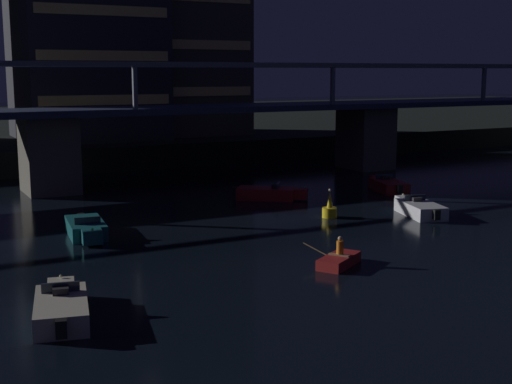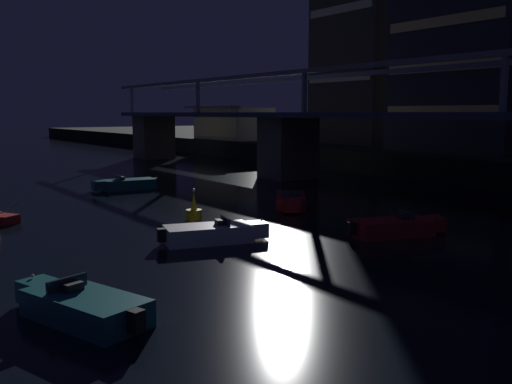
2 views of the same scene
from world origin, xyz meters
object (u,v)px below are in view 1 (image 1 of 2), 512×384
at_px(speedboat_mid_right, 419,208).
at_px(speedboat_far_left, 387,185).
at_px(speedboat_near_left, 61,308).
at_px(channel_buoy, 330,210).
at_px(tower_central, 185,22).
at_px(river_bridge, 225,127).
at_px(speedboat_mid_left, 86,229).
at_px(dinghy_with_paddler, 339,260).
at_px(speedboat_near_center, 269,193).
at_px(tower_west_tall, 85,35).

distance_m(speedboat_mid_right, speedboat_far_left, 8.97).
distance_m(speedboat_near_left, channel_buoy, 21.07).
xyz_separation_m(tower_central, speedboat_mid_right, (0.15, -36.90, -13.29)).
height_order(river_bridge, speedboat_far_left, river_bridge).
bearing_deg(speedboat_mid_left, dinghy_with_paddler, -52.54).
bearing_deg(channel_buoy, speedboat_mid_left, 172.18).
bearing_deg(tower_central, speedboat_near_left, -117.27).
bearing_deg(channel_buoy, speedboat_near_center, 91.81).
relative_size(channel_buoy, dinghy_with_paddler, 0.63).
bearing_deg(tower_central, dinghy_with_paddler, -103.65).
distance_m(tower_west_tall, speedboat_mid_left, 36.30).
bearing_deg(speedboat_near_center, river_bridge, 82.14).
relative_size(tower_west_tall, tower_central, 0.87).
distance_m(speedboat_near_center, dinghy_with_paddler, 17.22).
relative_size(speedboat_far_left, dinghy_with_paddler, 1.85).
xyz_separation_m(tower_west_tall, speedboat_near_left, (-13.00, -45.52, -11.81)).
bearing_deg(speedboat_far_left, channel_buoy, -146.35).
distance_m(speedboat_near_left, speedboat_far_left, 32.06).
bearing_deg(speedboat_mid_right, tower_west_tall, 105.88).
relative_size(speedboat_near_center, speedboat_far_left, 0.91).
bearing_deg(speedboat_mid_right, channel_buoy, 159.46).
xyz_separation_m(speedboat_near_left, speedboat_far_left, (27.48, 16.52, 0.00)).
bearing_deg(speedboat_mid_left, tower_central, 59.68).
relative_size(speedboat_mid_right, dinghy_with_paddler, 1.86).
bearing_deg(speedboat_near_center, speedboat_near_left, -135.88).
distance_m(channel_buoy, dinghy_with_paddler, 10.82).
bearing_deg(speedboat_mid_left, river_bridge, 44.49).
height_order(speedboat_mid_left, speedboat_mid_right, same).
bearing_deg(tower_west_tall, speedboat_mid_right, -74.12).
bearing_deg(speedboat_mid_left, speedboat_near_left, -108.32).
bearing_deg(speedboat_mid_right, speedboat_far_left, 63.96).
relative_size(river_bridge, speedboat_near_left, 17.34).
height_order(speedboat_near_left, speedboat_far_left, same).
bearing_deg(dinghy_with_paddler, tower_west_tall, 89.56).
height_order(speedboat_far_left, channel_buoy, channel_buoy).
xyz_separation_m(tower_central, dinghy_with_paddler, (-10.72, -44.17, -13.43)).
height_order(river_bridge, channel_buoy, river_bridge).
height_order(river_bridge, speedboat_near_center, river_bridge).
bearing_deg(dinghy_with_paddler, river_bridge, 75.50).
bearing_deg(tower_west_tall, speedboat_near_center, -79.70).
distance_m(speedboat_far_left, dinghy_with_paddler, 21.32).
bearing_deg(channel_buoy, dinghy_with_paddler, -121.47).
relative_size(speedboat_near_center, dinghy_with_paddler, 1.68).
height_order(river_bridge, tower_central, tower_central).
xyz_separation_m(tower_central, speedboat_far_left, (4.09, -28.84, -13.29)).
distance_m(speedboat_mid_right, channel_buoy, 5.58).
xyz_separation_m(river_bridge, channel_buoy, (-1.15, -17.04, -3.77)).
distance_m(speedboat_near_center, speedboat_far_left, 9.45).
relative_size(river_bridge, speedboat_mid_left, 17.27).
height_order(speedboat_far_left, dinghy_with_paddler, dinghy_with_paddler).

